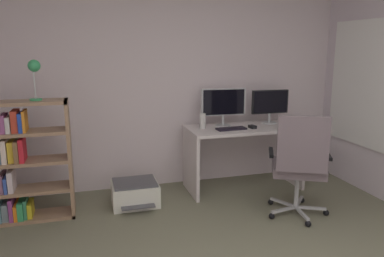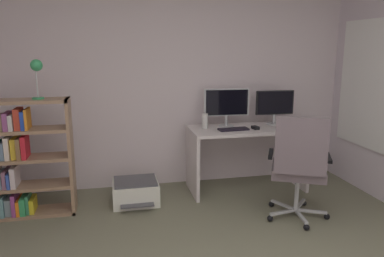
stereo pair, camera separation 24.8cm
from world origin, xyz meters
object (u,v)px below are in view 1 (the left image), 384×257
at_px(office_chair, 300,162).
at_px(monitor_secondary, 270,103).
at_px(desk, 244,144).
at_px(computer_mouse, 252,127).
at_px(keyboard, 231,129).
at_px(desktop_speaker, 203,121).
at_px(monitor_main, 223,103).
at_px(printer, 135,193).
at_px(bookshelf, 23,163).
at_px(desk_lamp, 34,70).

bearing_deg(office_chair, monitor_secondary, 78.99).
distance_m(desk, computer_mouse, 0.25).
relative_size(keyboard, desktop_speaker, 2.00).
distance_m(monitor_main, keyboard, 0.33).
height_order(desktop_speaker, printer, desktop_speaker).
bearing_deg(bookshelf, monitor_secondary, 6.52).
relative_size(desk, desktop_speaker, 7.89).
xyz_separation_m(keyboard, office_chair, (0.38, -0.82, -0.18)).
distance_m(keyboard, office_chair, 0.92).
distance_m(monitor_main, desk_lamp, 2.06).
relative_size(office_chair, bookshelf, 0.90).
height_order(desk, desk_lamp, desk_lamp).
distance_m(monitor_secondary, desktop_speaker, 0.89).
bearing_deg(office_chair, printer, 152.97).
bearing_deg(desk, office_chair, -78.69).
height_order(computer_mouse, bookshelf, bookshelf).
distance_m(monitor_main, printer, 1.44).
relative_size(keyboard, bookshelf, 0.29).
relative_size(monitor_main, desk_lamp, 1.42).
distance_m(computer_mouse, printer, 1.52).
xyz_separation_m(desk, bookshelf, (-2.39, -0.20, 0.04)).
bearing_deg(desk, computer_mouse, -59.22).
height_order(office_chair, bookshelf, bookshelf).
distance_m(monitor_secondary, computer_mouse, 0.45).
distance_m(desk_lamp, printer, 1.60).
height_order(office_chair, desk_lamp, desk_lamp).
bearing_deg(computer_mouse, desk, 113.05).
height_order(monitor_secondary, desktop_speaker, monitor_secondary).
bearing_deg(desk, monitor_main, 152.71).
distance_m(desk, printer, 1.39).
bearing_deg(computer_mouse, desk_lamp, 174.88).
bearing_deg(monitor_main, printer, -166.57).
xyz_separation_m(computer_mouse, printer, (-1.38, -0.05, -0.64)).
relative_size(desk, desk_lamp, 3.55).
xyz_separation_m(desk_lamp, printer, (0.89, 0.05, -1.33)).
bearing_deg(bookshelf, monitor_main, 8.32).
bearing_deg(keyboard, desk_lamp, 178.94).
bearing_deg(desk_lamp, office_chair, -16.55).
distance_m(computer_mouse, desktop_speaker, 0.58).
distance_m(office_chair, printer, 1.75).
relative_size(monitor_main, computer_mouse, 5.37).
bearing_deg(printer, computer_mouse, 2.02).
relative_size(monitor_main, office_chair, 0.51).
distance_m(monitor_secondary, keyboard, 0.66).
bearing_deg(monitor_main, keyboard, -84.66).
relative_size(monitor_secondary, printer, 0.96).
bearing_deg(printer, desk, 6.39).
xyz_separation_m(keyboard, desk_lamp, (-2.01, -0.11, 0.69)).
relative_size(monitor_secondary, computer_mouse, 4.68).
bearing_deg(desktop_speaker, desk, -7.72).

